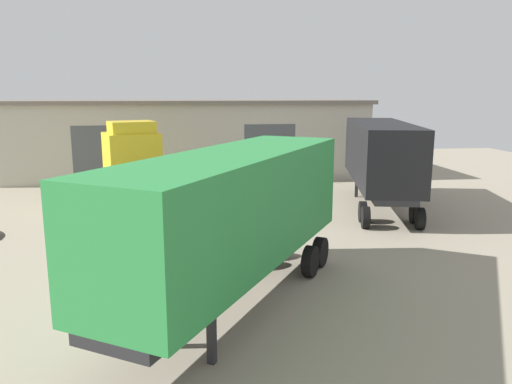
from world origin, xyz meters
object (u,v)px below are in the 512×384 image
tractor_unit_yellow (134,166)px  container_trailer_green (234,211)px  container_trailer_grey (381,155)px  traffic_cone (260,232)px

tractor_unit_yellow → container_trailer_green: 13.29m
tractor_unit_yellow → container_trailer_green: (3.89, -12.69, 0.64)m
container_trailer_green → container_trailer_grey: (7.94, 10.52, 0.01)m
tractor_unit_yellow → traffic_cone: 8.64m
container_trailer_green → traffic_cone: 6.75m
container_trailer_grey → traffic_cone: bearing=136.5°
container_trailer_green → container_trailer_grey: container_trailer_grey is taller
traffic_cone → container_trailer_green: bearing=-103.6°
tractor_unit_yellow → traffic_cone: (5.38, -6.54, -1.71)m
tractor_unit_yellow → traffic_cone: tractor_unit_yellow is taller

